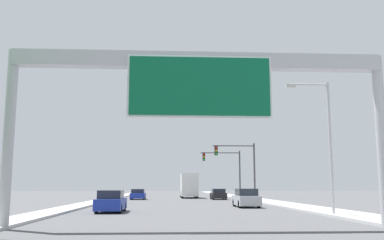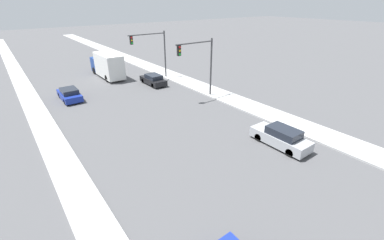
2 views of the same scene
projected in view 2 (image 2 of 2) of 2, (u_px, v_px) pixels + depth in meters
sidewalk_right at (165, 73)px, 39.96m from camera, size 3.00×120.00×0.15m
median_strip_left at (29, 98)px, 29.87m from camera, size 2.00×120.00×0.15m
car_mid_left at (70, 94)px, 29.20m from camera, size 1.86×4.30×1.36m
car_far_center at (153, 80)px, 34.47m from camera, size 1.81×4.41×1.39m
car_far_right at (281, 137)px, 19.91m from camera, size 1.77×4.67×1.55m
truck_box_primary at (107, 65)px, 37.28m from camera, size 2.37×8.08×3.52m
traffic_light_near_intersection at (201, 60)px, 28.06m from camera, size 4.87×0.32×6.62m
traffic_light_mid_block at (154, 47)px, 35.15m from camera, size 5.48×0.32×6.57m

